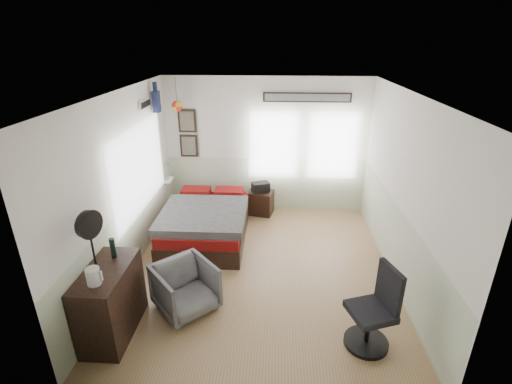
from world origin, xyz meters
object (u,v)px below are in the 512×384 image
armchair (185,288)px  nightstand (260,202)px  task_chair (374,315)px  bed (206,223)px  dresser (111,301)px

armchair → nightstand: (0.85, 2.95, -0.09)m
armchair → nightstand: armchair is taller
armchair → nightstand: size_ratio=1.51×
armchair → task_chair: size_ratio=0.70×
bed → armchair: size_ratio=2.72×
armchair → task_chair: 2.37m
dresser → nightstand: dresser is taller
dresser → task_chair: bearing=-0.4°
bed → dresser: size_ratio=1.98×
nightstand → task_chair: bearing=-53.8°
nightstand → bed: bearing=-117.7°
bed → nightstand: bed is taller
nightstand → task_chair: task_chair is taller
bed → task_chair: task_chair is taller
bed → armchair: 1.87m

